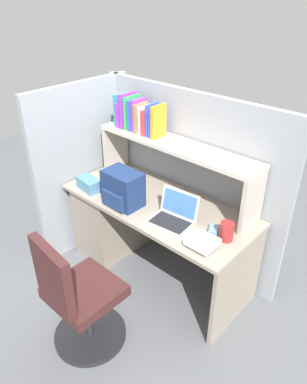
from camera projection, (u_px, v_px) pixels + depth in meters
The scene contains 14 objects.
ground_plane at pixel (157, 271), 3.26m from camera, with size 8.00×8.00×0.00m, color #595B60.
desk at pixel (126, 218), 3.28m from camera, with size 1.60×0.70×0.73m.
cubicle_partition_rear at pixel (187, 181), 3.11m from camera, with size 1.84×0.05×1.55m, color gray.
cubicle_partition_left at pixel (86, 167), 3.33m from camera, with size 0.05×1.06×1.55m, color gray.
overhead_hutch at pixel (175, 155), 2.84m from camera, with size 1.44×0.28×0.45m.
reference_books_on_shelf at pixel (138, 116), 2.96m from camera, with size 0.46×0.18×0.29m.
laptop at pixel (174, 216), 2.64m from camera, with size 0.34×0.29×0.22m.
backpack at pixel (123, 189), 2.80m from camera, with size 0.30×0.23×0.28m.
computer_mouse at pixel (213, 230), 2.55m from camera, with size 0.06×0.10×0.03m, color #7299C6.
paper_cup at pixel (106, 175), 3.19m from camera, with size 0.08×0.08×0.10m, color white.
tissue_box at pixel (89, 184), 3.05m from camera, with size 0.22×0.12×0.10m, color teal.
snack_canister at pixel (227, 231), 2.45m from camera, with size 0.10×0.10×0.13m, color maroon.
desk_book_stack at pixel (202, 242), 2.40m from camera, with size 0.19×0.18×0.06m.
office_chair at pixel (79, 302), 2.44m from camera, with size 0.52×0.52×0.93m.
Camera 1 is at (1.63, -1.82, 2.27)m, focal length 33.92 mm.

